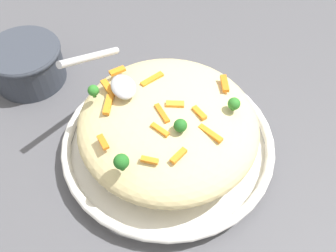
% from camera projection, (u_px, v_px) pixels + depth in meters
% --- Properties ---
extents(ground_plane, '(2.40, 2.40, 0.00)m').
position_uv_depth(ground_plane, '(168.00, 151.00, 0.73)').
color(ground_plane, '#4C4C51').
extents(serving_bowl, '(0.37, 0.37, 0.04)m').
position_uv_depth(serving_bowl, '(168.00, 144.00, 0.72)').
color(serving_bowl, white).
rests_on(serving_bowl, ground_plane).
extents(pasta_mound, '(0.31, 0.30, 0.09)m').
position_uv_depth(pasta_mound, '(168.00, 125.00, 0.67)').
color(pasta_mound, '#DBC689').
rests_on(pasta_mound, serving_bowl).
extents(carrot_piece_0, '(0.04, 0.01, 0.01)m').
position_uv_depth(carrot_piece_0, '(162.00, 113.00, 0.63)').
color(carrot_piece_0, orange).
rests_on(carrot_piece_0, pasta_mound).
extents(carrot_piece_1, '(0.02, 0.03, 0.01)m').
position_uv_depth(carrot_piece_1, '(176.00, 105.00, 0.64)').
color(carrot_piece_1, orange).
rests_on(carrot_piece_1, pasta_mound).
extents(carrot_piece_2, '(0.03, 0.02, 0.01)m').
position_uv_depth(carrot_piece_2, '(199.00, 113.00, 0.63)').
color(carrot_piece_2, orange).
rests_on(carrot_piece_2, pasta_mound).
extents(carrot_piece_3, '(0.02, 0.04, 0.01)m').
position_uv_depth(carrot_piece_3, '(151.00, 80.00, 0.68)').
color(carrot_piece_3, orange).
rests_on(carrot_piece_3, pasta_mound).
extents(carrot_piece_4, '(0.03, 0.02, 0.01)m').
position_uv_depth(carrot_piece_4, '(160.00, 130.00, 0.61)').
color(carrot_piece_4, orange).
rests_on(carrot_piece_4, pasta_mound).
extents(carrot_piece_5, '(0.04, 0.02, 0.01)m').
position_uv_depth(carrot_piece_5, '(225.00, 83.00, 0.68)').
color(carrot_piece_5, orange).
rests_on(carrot_piece_5, pasta_mound).
extents(carrot_piece_6, '(0.02, 0.03, 0.01)m').
position_uv_depth(carrot_piece_6, '(150.00, 160.00, 0.58)').
color(carrot_piece_6, orange).
rests_on(carrot_piece_6, pasta_mound).
extents(carrot_piece_7, '(0.02, 0.03, 0.01)m').
position_uv_depth(carrot_piece_7, '(179.00, 156.00, 0.59)').
color(carrot_piece_7, orange).
rests_on(carrot_piece_7, pasta_mound).
extents(carrot_piece_8, '(0.04, 0.03, 0.01)m').
position_uv_depth(carrot_piece_8, '(210.00, 133.00, 0.61)').
color(carrot_piece_8, orange).
rests_on(carrot_piece_8, pasta_mound).
extents(carrot_piece_9, '(0.01, 0.03, 0.01)m').
position_uv_depth(carrot_piece_9, '(117.00, 71.00, 0.70)').
color(carrot_piece_9, orange).
rests_on(carrot_piece_9, pasta_mound).
extents(carrot_piece_10, '(0.04, 0.02, 0.01)m').
position_uv_depth(carrot_piece_10, '(108.00, 88.00, 0.67)').
color(carrot_piece_10, orange).
rests_on(carrot_piece_10, pasta_mound).
extents(carrot_piece_11, '(0.03, 0.01, 0.01)m').
position_uv_depth(carrot_piece_11, '(103.00, 142.00, 0.60)').
color(carrot_piece_11, orange).
rests_on(carrot_piece_11, pasta_mound).
extents(carrot_piece_12, '(0.04, 0.03, 0.01)m').
position_uv_depth(carrot_piece_12, '(108.00, 104.00, 0.65)').
color(carrot_piece_12, orange).
rests_on(carrot_piece_12, pasta_mound).
extents(broccoli_floret_0, '(0.02, 0.02, 0.02)m').
position_uv_depth(broccoli_floret_0, '(234.00, 104.00, 0.64)').
color(broccoli_floret_0, '#296820').
rests_on(broccoli_floret_0, pasta_mound).
extents(broccoli_floret_1, '(0.02, 0.02, 0.02)m').
position_uv_depth(broccoli_floret_1, '(93.00, 91.00, 0.65)').
color(broccoli_floret_1, '#296820').
rests_on(broccoli_floret_1, pasta_mound).
extents(broccoli_floret_2, '(0.02, 0.02, 0.03)m').
position_uv_depth(broccoli_floret_2, '(121.00, 162.00, 0.56)').
color(broccoli_floret_2, '#205B1C').
rests_on(broccoli_floret_2, pasta_mound).
extents(broccoli_floret_3, '(0.02, 0.02, 0.03)m').
position_uv_depth(broccoli_floret_3, '(178.00, 126.00, 0.60)').
color(broccoli_floret_3, '#205B1C').
rests_on(broccoli_floret_3, pasta_mound).
extents(serving_spoon, '(0.12, 0.12, 0.08)m').
position_uv_depth(serving_spoon, '(112.00, 77.00, 0.65)').
color(serving_spoon, '#B7B7BC').
rests_on(serving_spoon, pasta_mound).
extents(companion_bowl, '(0.15, 0.15, 0.08)m').
position_uv_depth(companion_bowl, '(26.00, 62.00, 0.81)').
color(companion_bowl, '#333842').
rests_on(companion_bowl, ground_plane).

